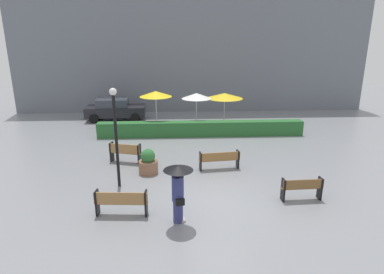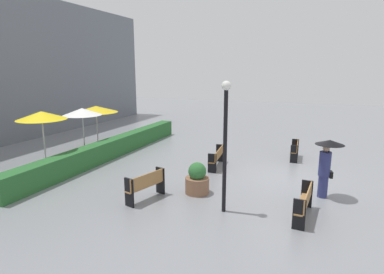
% 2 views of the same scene
% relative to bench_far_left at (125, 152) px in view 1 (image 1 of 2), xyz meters
% --- Properties ---
extents(ground_plane, '(60.00, 60.00, 0.00)m').
position_rel_bench_far_left_xyz_m(ground_plane, '(3.82, -4.11, -0.55)').
color(ground_plane, gray).
extents(bench_far_left, '(1.57, 0.76, 0.94)m').
position_rel_bench_far_left_xyz_m(bench_far_left, '(0.00, 0.00, 0.00)').
color(bench_far_left, '#9E7242').
rests_on(bench_far_left, ground).
extents(bench_mid_center, '(1.88, 0.56, 0.83)m').
position_rel_bench_far_left_xyz_m(bench_mid_center, '(4.39, -1.08, -0.06)').
color(bench_mid_center, olive).
rests_on(bench_mid_center, ground).
extents(bench_near_left, '(1.79, 0.46, 0.88)m').
position_rel_bench_far_left_xyz_m(bench_near_left, '(0.57, -4.96, -0.03)').
color(bench_near_left, '#9E7242').
rests_on(bench_near_left, ground).
extents(bench_near_right, '(1.53, 0.39, 0.85)m').
position_rel_bench_far_left_xyz_m(bench_near_right, '(7.02, -4.20, -0.04)').
color(bench_near_right, brown).
rests_on(bench_near_right, ground).
extents(pedestrian_with_umbrella, '(0.94, 0.94, 2.01)m').
position_rel_bench_far_left_xyz_m(pedestrian_with_umbrella, '(2.48, -5.49, 0.73)').
color(pedestrian_with_umbrella, navy).
rests_on(pedestrian_with_umbrella, ground).
extents(planter_pot, '(0.84, 0.84, 1.12)m').
position_rel_bench_far_left_xyz_m(planter_pot, '(1.20, -1.35, -0.07)').
color(planter_pot, brown).
rests_on(planter_pot, ground).
extents(lamp_post, '(0.28, 0.28, 3.98)m').
position_rel_bench_far_left_xyz_m(lamp_post, '(0.12, -2.64, 1.88)').
color(lamp_post, black).
rests_on(lamp_post, ground).
extents(patio_umbrella_yellow, '(2.03, 2.03, 2.57)m').
position_rel_bench_far_left_xyz_m(patio_umbrella_yellow, '(1.22, 5.65, 1.83)').
color(patio_umbrella_yellow, silver).
rests_on(patio_umbrella_yellow, ground).
extents(patio_umbrella_white, '(1.89, 1.89, 2.40)m').
position_rel_bench_far_left_xyz_m(patio_umbrella_white, '(3.79, 5.74, 1.66)').
color(patio_umbrella_white, silver).
rests_on(patio_umbrella_white, ground).
extents(patio_umbrella_yellow_far, '(2.39, 2.39, 2.28)m').
position_rel_bench_far_left_xyz_m(patio_umbrella_yellow_far, '(5.70, 6.42, 1.54)').
color(patio_umbrella_yellow_far, silver).
rests_on(patio_umbrella_yellow_far, ground).
extents(hedge_strip, '(12.46, 0.70, 0.90)m').
position_rel_bench_far_left_xyz_m(hedge_strip, '(3.98, 4.29, -0.10)').
color(hedge_strip, '#28602D').
rests_on(hedge_strip, ground).
extents(building_facade, '(28.00, 1.20, 8.72)m').
position_rel_bench_far_left_xyz_m(building_facade, '(3.82, 11.89, 3.81)').
color(building_facade, slate).
rests_on(building_facade, ground).
extents(parked_car, '(4.28, 2.13, 1.57)m').
position_rel_bench_far_left_xyz_m(parked_car, '(-1.94, 8.68, 0.26)').
color(parked_car, black).
rests_on(parked_car, ground).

